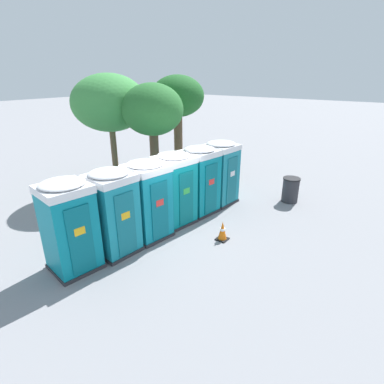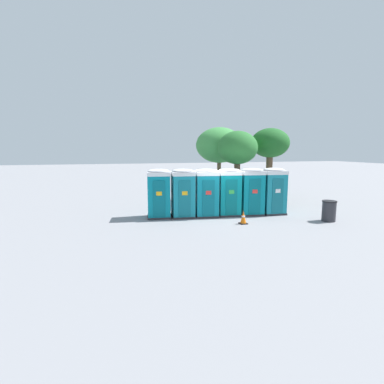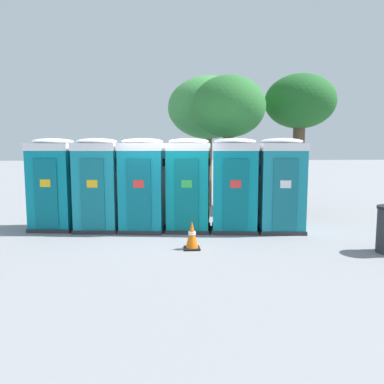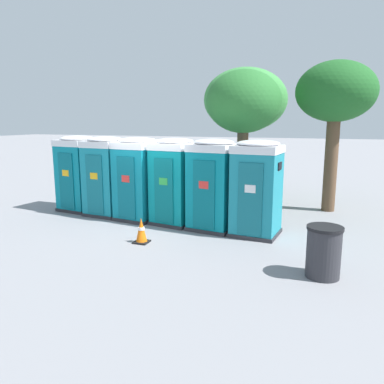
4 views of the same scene
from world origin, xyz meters
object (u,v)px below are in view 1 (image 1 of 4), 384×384
Objects in this scene: portapotty_1 at (113,212)px; street_tree_2 at (153,111)px; portapotty_3 at (175,188)px; street_tree_1 at (178,98)px; street_tree_0 at (110,103)px; portapotty_0 at (69,226)px; portapotty_2 at (148,199)px; portapotty_4 at (199,180)px; portapotty_5 at (220,172)px; traffic_cone at (222,231)px; trash_can at (290,190)px.

street_tree_2 is at bearing 27.56° from portapotty_1.
street_tree_2 reaches higher than portapotty_3.
portapotty_1 is at bearing -155.67° from street_tree_1.
street_tree_0 is at bearing 101.01° from street_tree_2.
street_tree_2 reaches higher than portapotty_0.
portapotty_4 is at bearing -5.25° from portapotty_2.
portapotty_1 is 1.00× the size of portapotty_5.
portapotty_1 is 3.76m from portapotty_4.
portapotty_5 is at bearing -7.08° from portapotty_3.
street_tree_0 is 7.36m from traffic_cone.
street_tree_0 is 4.88× the size of trash_can.
street_tree_1 is at bearing 48.61° from portapotty_4.
portapotty_3 is (3.73, -0.47, 0.00)m from portapotty_0.
portapotty_4 is (2.49, -0.23, -0.00)m from portapotty_2.
portapotty_3 is at bearing 88.02° from traffic_cone.
portapotty_1 is 1.00× the size of portapotty_4.
street_tree_2 is (-0.99, 2.61, 2.29)m from portapotty_5.
street_tree_2 is 6.43m from trash_can.
portapotty_2 is at bearing -9.38° from portapotty_0.
portapotty_5 is 3.97× the size of traffic_cone.
portapotty_2 is at bearing 174.37° from portapotty_5.
street_tree_1 is at bearing 37.49° from portapotty_3.
trash_can is at bearing -39.28° from portapotty_4.
portapotty_4 is 1.25m from portapotty_5.
portapotty_5 is at bearing -5.63° from portapotty_2.
portapotty_5 is 0.55× the size of street_tree_2.
portapotty_3 is at bearing -2.73° from portapotty_2.
portapotty_0 is 2.51m from portapotty_2.
portapotty_1 and portapotty_2 have the same top height.
portapotty_3 reaches higher than traffic_cone.
street_tree_0 is 7.82× the size of traffic_cone.
portapotty_4 is (3.74, -0.39, -0.00)m from portapotty_1.
portapotty_5 is 5.51m from street_tree_0.
portapotty_3 is at bearing -122.94° from street_tree_2.
portapotty_2 is at bearing 174.75° from portapotty_4.
street_tree_1 is at bearing 24.33° from portapotty_1.
street_tree_2 is (-2.80, -0.99, -0.28)m from street_tree_1.
portapotty_4 is at bearing 140.72° from trash_can.
portapotty_2 is at bearing 119.98° from traffic_cone.
portapotty_5 is 0.51× the size of street_tree_0.
portapotty_4 is at bearing -88.09° from street_tree_0.
street_tree_2 is at bearing 110.77° from portapotty_5.
portapotty_2 is 0.51× the size of street_tree_1.
portapotty_3 is 1.25m from portapotty_4.
portapotty_3 is 2.22m from traffic_cone.
portapotty_0 reaches higher than traffic_cone.
portapotty_5 is at bearing -116.64° from street_tree_1.
portapotty_4 is (4.97, -0.64, -0.00)m from portapotty_0.
street_tree_1 is at bearing 19.40° from portapotty_0.
street_tree_1 is at bearing 50.49° from traffic_cone.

